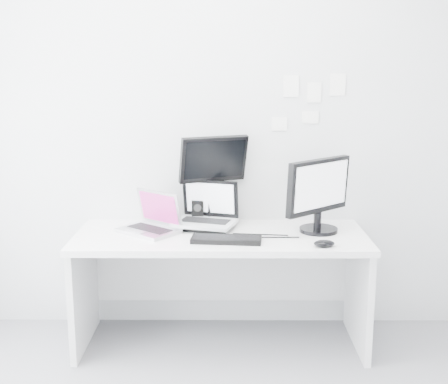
{
  "coord_description": "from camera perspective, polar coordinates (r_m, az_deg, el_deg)",
  "views": [
    {
      "loc": [
        0.04,
        -2.26,
        1.75
      ],
      "look_at": [
        0.02,
        1.23,
        1.0
      ],
      "focal_mm": 47.29,
      "sensor_mm": 36.0,
      "label": 1
    }
  ],
  "objects": [
    {
      "name": "wall_note_4",
      "position": [
        3.88,
        5.37,
        6.57
      ],
      "size": [
        0.1,
        0.0,
        0.09
      ],
      "primitive_type": "cube",
      "color": "white",
      "rests_on": "back_wall"
    },
    {
      "name": "keyboard",
      "position": [
        3.49,
        0.23,
        -4.62
      ],
      "size": [
        0.43,
        0.19,
        0.03
      ],
      "primitive_type": "cube",
      "rotation": [
        0.0,
        0.0,
        -0.09
      ],
      "color": "black",
      "rests_on": "desk"
    },
    {
      "name": "wall_note_2",
      "position": [
        3.92,
        10.93,
        10.16
      ],
      "size": [
        0.1,
        0.0,
        0.14
      ],
      "primitive_type": "cube",
      "color": "white",
      "rests_on": "back_wall"
    },
    {
      "name": "wall_note_1",
      "position": [
        3.9,
        8.71,
        9.5
      ],
      "size": [
        0.09,
        0.0,
        0.13
      ],
      "primitive_type": "cube",
      "color": "white",
      "rests_on": "back_wall"
    },
    {
      "name": "rear_monitor",
      "position": [
        3.8,
        -1.11,
        1.24
      ],
      "size": [
        0.47,
        0.32,
        0.6
      ],
      "primitive_type": "cube",
      "rotation": [
        0.0,
        0.0,
        0.4
      ],
      "color": "black",
      "rests_on": "desk"
    },
    {
      "name": "wall_note_3",
      "position": [
        3.9,
        8.34,
        7.16
      ],
      "size": [
        0.11,
        0.0,
        0.08
      ],
      "primitive_type": "cube",
      "color": "white",
      "rests_on": "back_wall"
    },
    {
      "name": "mouse",
      "position": [
        3.44,
        9.66,
        -4.93
      ],
      "size": [
        0.13,
        0.09,
        0.04
      ],
      "primitive_type": "ellipsoid",
      "rotation": [
        0.0,
        0.0,
        0.11
      ],
      "color": "black",
      "rests_on": "desk"
    },
    {
      "name": "speaker",
      "position": [
        3.9,
        -2.54,
        -1.86
      ],
      "size": [
        0.08,
        0.08,
        0.16
      ],
      "primitive_type": "cube",
      "rotation": [
        0.0,
        0.0,
        -0.08
      ],
      "color": "black",
      "rests_on": "desk"
    },
    {
      "name": "dell_laptop",
      "position": [
        3.72,
        -1.91,
        -1.32
      ],
      "size": [
        0.44,
        0.38,
        0.31
      ],
      "primitive_type": "cube",
      "rotation": [
        0.0,
        0.0,
        -0.29
      ],
      "color": "silver",
      "rests_on": "desk"
    },
    {
      "name": "desk",
      "position": [
        3.77,
        -0.31,
        -9.42
      ],
      "size": [
        1.8,
        0.7,
        0.73
      ],
      "primitive_type": "cube",
      "color": "white",
      "rests_on": "ground"
    },
    {
      "name": "wall_note_0",
      "position": [
        3.88,
        6.5,
        10.14
      ],
      "size": [
        0.1,
        0.0,
        0.14
      ],
      "primitive_type": "cube",
      "color": "white",
      "rests_on": "back_wall"
    },
    {
      "name": "macbook",
      "position": [
        3.68,
        -7.4,
        -1.9
      ],
      "size": [
        0.45,
        0.43,
        0.27
      ],
      "primitive_type": "cube",
      "rotation": [
        0.0,
        0.0,
        -0.68
      ],
      "color": "#B5B6BA",
      "rests_on": "desk"
    },
    {
      "name": "samsung_monitor",
      "position": [
        3.69,
        9.24,
        -0.23
      ],
      "size": [
        0.55,
        0.52,
        0.48
      ],
      "primitive_type": "cube",
      "rotation": [
        0.0,
        0.0,
        0.71
      ],
      "color": "black",
      "rests_on": "desk"
    },
    {
      "name": "back_wall",
      "position": [
        3.88,
        -0.27,
        6.21
      ],
      "size": [
        3.6,
        0.0,
        3.6
      ],
      "primitive_type": "plane",
      "rotation": [
        1.57,
        0.0,
        0.0
      ],
      "color": "silver",
      "rests_on": "ground"
    }
  ]
}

